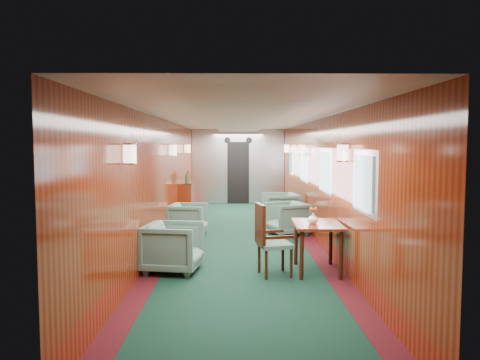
{
  "coord_description": "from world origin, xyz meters",
  "views": [
    {
      "loc": [
        -0.12,
        -9.24,
        1.91
      ],
      "look_at": [
        0.0,
        0.81,
        1.15
      ],
      "focal_mm": 35.0,
      "sensor_mm": 36.0,
      "label": 1
    }
  ],
  "objects_px": {
    "credenza": "(187,200)",
    "armchair_left_near": "(174,247)",
    "side_chair": "(268,237)",
    "armchair_right_far": "(280,209)",
    "dining_table": "(317,231)",
    "armchair_left_far": "(188,220)",
    "armchair_right_near": "(287,218)"
  },
  "relations": [
    {
      "from": "credenza",
      "to": "armchair_left_near",
      "type": "height_order",
      "value": "credenza"
    },
    {
      "from": "side_chair",
      "to": "armchair_right_far",
      "type": "distance_m",
      "value": 4.46
    },
    {
      "from": "dining_table",
      "to": "armchair_left_far",
      "type": "relative_size",
      "value": 1.34
    },
    {
      "from": "armchair_left_near",
      "to": "armchair_right_far",
      "type": "bearing_deg",
      "value": -16.72
    },
    {
      "from": "armchair_right_near",
      "to": "armchair_left_near",
      "type": "bearing_deg",
      "value": -55.9
    },
    {
      "from": "armchair_right_far",
      "to": "side_chair",
      "type": "bearing_deg",
      "value": -12.52
    },
    {
      "from": "dining_table",
      "to": "armchair_left_far",
      "type": "height_order",
      "value": "dining_table"
    },
    {
      "from": "credenza",
      "to": "armchair_left_far",
      "type": "height_order",
      "value": "credenza"
    },
    {
      "from": "dining_table",
      "to": "armchair_left_near",
      "type": "relative_size",
      "value": 1.24
    },
    {
      "from": "dining_table",
      "to": "side_chair",
      "type": "xyz_separation_m",
      "value": [
        -0.75,
        -0.2,
        -0.05
      ]
    },
    {
      "from": "armchair_right_near",
      "to": "side_chair",
      "type": "bearing_deg",
      "value": -31.86
    },
    {
      "from": "credenza",
      "to": "armchair_right_near",
      "type": "bearing_deg",
      "value": -42.52
    },
    {
      "from": "dining_table",
      "to": "side_chair",
      "type": "relative_size",
      "value": 0.95
    },
    {
      "from": "armchair_left_far",
      "to": "armchair_right_near",
      "type": "relative_size",
      "value": 0.99
    },
    {
      "from": "side_chair",
      "to": "credenza",
      "type": "relative_size",
      "value": 0.86
    },
    {
      "from": "armchair_left_far",
      "to": "armchair_right_far",
      "type": "bearing_deg",
      "value": -48.65
    },
    {
      "from": "side_chair",
      "to": "armchair_right_near",
      "type": "height_order",
      "value": "side_chair"
    },
    {
      "from": "credenza",
      "to": "armchair_right_far",
      "type": "relative_size",
      "value": 1.49
    },
    {
      "from": "dining_table",
      "to": "armchair_right_far",
      "type": "bearing_deg",
      "value": 94.07
    },
    {
      "from": "credenza",
      "to": "armchair_left_near",
      "type": "xyz_separation_m",
      "value": [
        0.3,
        -5.0,
        -0.12
      ]
    },
    {
      "from": "armchair_left_near",
      "to": "side_chair",
      "type": "bearing_deg",
      "value": -90.51
    },
    {
      "from": "armchair_left_near",
      "to": "armchair_right_near",
      "type": "distance_m",
      "value": 3.51
    },
    {
      "from": "armchair_right_near",
      "to": "armchair_right_far",
      "type": "xyz_separation_m",
      "value": [
        -0.02,
        1.32,
        0.03
      ]
    },
    {
      "from": "side_chair",
      "to": "armchair_right_near",
      "type": "relative_size",
      "value": 1.39
    },
    {
      "from": "dining_table",
      "to": "credenza",
      "type": "height_order",
      "value": "credenza"
    },
    {
      "from": "armchair_right_near",
      "to": "armchair_right_far",
      "type": "height_order",
      "value": "armchair_right_far"
    },
    {
      "from": "armchair_right_near",
      "to": "armchair_right_far",
      "type": "distance_m",
      "value": 1.32
    },
    {
      "from": "side_chair",
      "to": "armchair_left_far",
      "type": "distance_m",
      "value": 3.35
    },
    {
      "from": "armchair_right_near",
      "to": "armchair_right_far",
      "type": "relative_size",
      "value": 0.92
    },
    {
      "from": "side_chair",
      "to": "armchair_right_far",
      "type": "xyz_separation_m",
      "value": [
        0.6,
        4.42,
        -0.2
      ]
    },
    {
      "from": "armchair_left_far",
      "to": "side_chair",
      "type": "bearing_deg",
      "value": -147.12
    },
    {
      "from": "armchair_left_near",
      "to": "armchair_right_far",
      "type": "xyz_separation_m",
      "value": [
        2.01,
        4.18,
        0.01
      ]
    }
  ]
}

